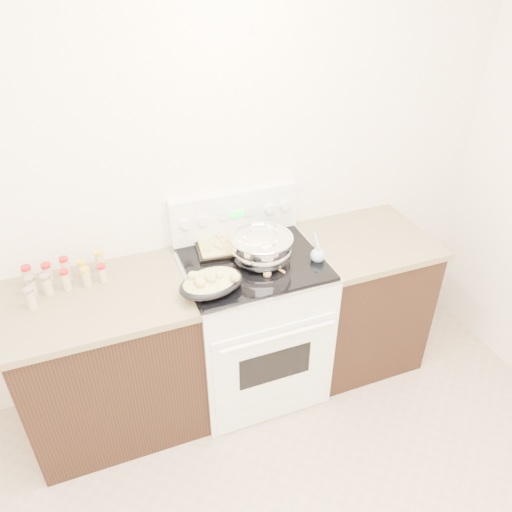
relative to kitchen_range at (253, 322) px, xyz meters
name	(u,v)px	position (x,y,z in m)	size (l,w,h in m)	color
room_shell	(331,343)	(-0.35, -1.42, 1.21)	(4.10, 3.60, 2.75)	white
counter_left	(112,361)	(-0.83, 0.01, -0.03)	(0.93, 0.67, 0.92)	black
counter_right	(358,298)	(0.73, 0.01, -0.03)	(0.73, 0.67, 0.92)	black
kitchen_range	(253,322)	(0.00, 0.00, 0.00)	(0.78, 0.73, 1.22)	white
mixing_bowl	(262,249)	(0.04, -0.03, 0.53)	(0.43, 0.43, 0.20)	silver
roasting_pan	(211,282)	(-0.29, -0.18, 0.50)	(0.38, 0.31, 0.12)	black
baking_sheet	(228,245)	(-0.09, 0.16, 0.47)	(0.39, 0.29, 0.06)	black
wooden_spoon	(267,269)	(0.03, -0.13, 0.46)	(0.12, 0.24, 0.04)	tan
blue_ladle	(318,254)	(0.33, -0.12, 0.49)	(0.14, 0.26, 0.10)	#8BB5D0
spice_jars	(61,277)	(-0.98, 0.15, 0.49)	(0.40, 0.24, 0.13)	#BFB28C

